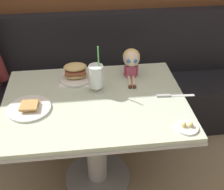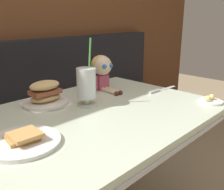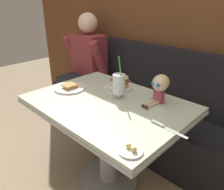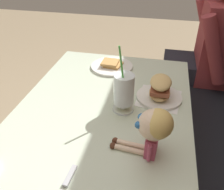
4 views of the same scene
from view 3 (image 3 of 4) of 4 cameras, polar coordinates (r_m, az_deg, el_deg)
The scene contains 10 objects.
wood_panel_wall at distance 2.11m, azimuth 16.63°, elevation 17.40°, with size 4.40×0.08×2.40m, color brown.
booth_bench at distance 2.18m, azimuth 10.85°, elevation -6.25°, with size 2.60×0.48×1.00m.
diner_table at distance 1.64m, azimuth -1.07°, elevation -7.82°, with size 1.11×0.81×0.74m.
toast_plate at distance 1.78m, azimuth -10.82°, elevation 1.93°, with size 0.25×0.25×0.04m.
milkshake_glass at distance 1.56m, azimuth 1.80°, elevation 2.58°, with size 0.10×0.10×0.32m.
sandwich_plate at distance 1.76m, azimuth 2.17°, elevation 3.28°, with size 0.22×0.22×0.12m.
butter_saucer at distance 1.08m, azimuth 4.90°, elevation -13.99°, with size 0.12×0.12×0.04m.
butter_knife at distance 1.29m, azimuth 12.90°, elevation -7.79°, with size 0.24×0.03×0.01m.
seated_doll at distance 1.52m, azimuth 12.30°, elevation 2.58°, with size 0.12×0.22×0.20m.
diner_patron at distance 2.56m, azimuth -6.56°, elevation 8.82°, with size 0.55×0.48×0.81m.
Camera 3 is at (0.99, -0.80, 1.41)m, focal length 35.36 mm.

